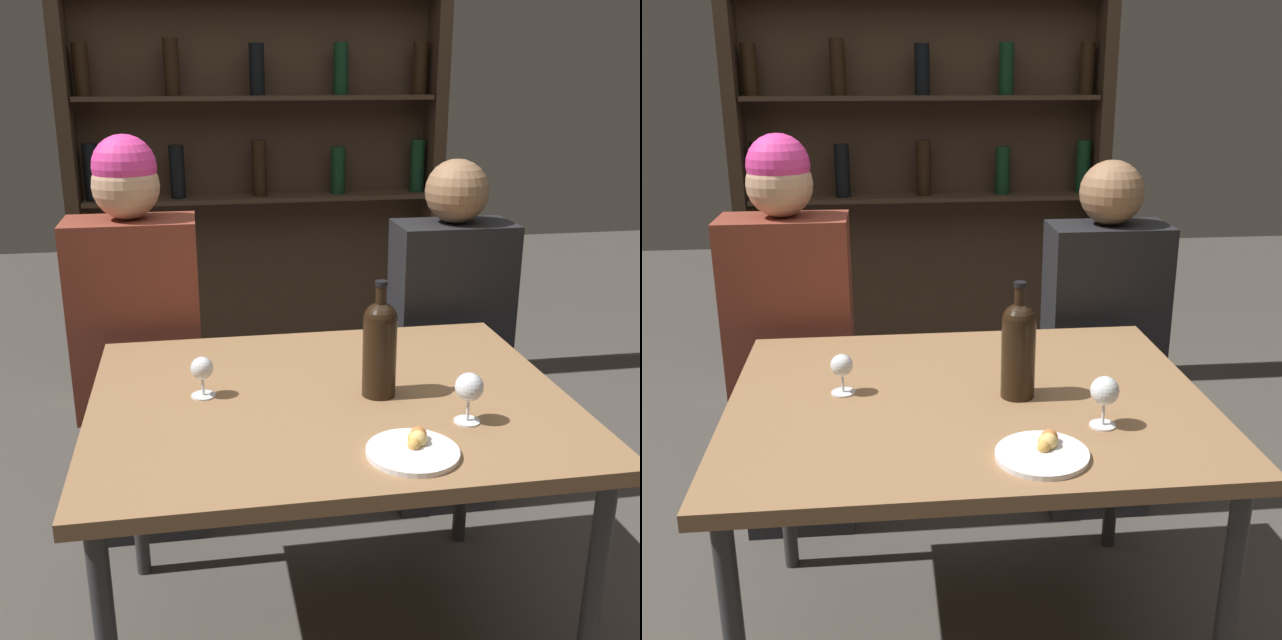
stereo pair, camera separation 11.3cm
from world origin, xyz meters
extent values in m
cube|color=olive|center=(0.00, 0.00, 0.74)|extent=(1.17, 0.93, 0.04)
cylinder|color=#2D2D30|center=(0.52, -0.41, 0.36)|extent=(0.04, 0.04, 0.72)
cylinder|color=#2D2D30|center=(-0.52, 0.41, 0.36)|extent=(0.04, 0.04, 0.72)
cylinder|color=#2D2D30|center=(0.52, 0.41, 0.36)|extent=(0.04, 0.04, 0.72)
cube|color=#38281C|center=(0.00, 1.91, 1.00)|extent=(1.66, 0.02, 2.00)
cube|color=#38281C|center=(-0.83, 1.81, 1.00)|extent=(0.06, 0.18, 2.00)
cube|color=#38281C|center=(0.83, 1.81, 1.00)|extent=(0.06, 0.18, 2.00)
cube|color=#38281C|center=(0.00, 1.81, 0.95)|extent=(1.58, 0.18, 0.02)
cylinder|color=black|center=(-0.74, 1.80, 1.09)|extent=(0.07, 0.07, 0.25)
cylinder|color=black|center=(-0.37, 1.81, 1.08)|extent=(0.07, 0.07, 0.24)
cylinder|color=black|center=(0.00, 1.81, 1.09)|extent=(0.07, 0.07, 0.25)
cylinder|color=black|center=(0.37, 1.81, 1.07)|extent=(0.07, 0.07, 0.22)
cylinder|color=black|center=(0.75, 1.81, 1.08)|extent=(0.07, 0.07, 0.24)
cube|color=#38281C|center=(0.00, 1.81, 1.40)|extent=(1.58, 0.18, 0.02)
cylinder|color=black|center=(-0.75, 1.81, 1.52)|extent=(0.07, 0.07, 0.22)
cylinder|color=black|center=(-0.37, 1.81, 1.53)|extent=(0.07, 0.07, 0.24)
cylinder|color=black|center=(0.00, 1.81, 1.52)|extent=(0.07, 0.07, 0.22)
cylinder|color=black|center=(0.38, 1.82, 1.52)|extent=(0.07, 0.07, 0.23)
cylinder|color=black|center=(0.75, 1.82, 1.52)|extent=(0.07, 0.07, 0.23)
cylinder|color=black|center=(0.12, -0.01, 0.85)|extent=(0.08, 0.08, 0.20)
sphere|color=black|center=(0.12, -0.01, 0.95)|extent=(0.08, 0.08, 0.08)
cylinder|color=black|center=(0.12, -0.01, 0.99)|extent=(0.03, 0.03, 0.08)
cylinder|color=black|center=(0.12, -0.01, 1.04)|extent=(0.03, 0.03, 0.01)
cylinder|color=silver|center=(-0.31, 0.05, 0.76)|extent=(0.06, 0.06, 0.00)
cylinder|color=silver|center=(-0.31, 0.05, 0.79)|extent=(0.01, 0.01, 0.06)
sphere|color=silver|center=(-0.31, 0.05, 0.83)|extent=(0.06, 0.06, 0.06)
cylinder|color=silver|center=(0.28, -0.20, 0.76)|extent=(0.06, 0.06, 0.00)
cylinder|color=silver|center=(0.28, -0.20, 0.79)|extent=(0.01, 0.01, 0.06)
sphere|color=silver|center=(0.28, -0.20, 0.84)|extent=(0.07, 0.07, 0.07)
cylinder|color=white|center=(0.12, -0.32, 0.76)|extent=(0.20, 0.20, 0.01)
sphere|color=#E5BC66|center=(0.14, -0.30, 0.78)|extent=(0.04, 0.04, 0.04)
sphere|color=gold|center=(0.12, -0.32, 0.78)|extent=(0.03, 0.03, 0.03)
sphere|color=#C67038|center=(0.14, -0.28, 0.78)|extent=(0.04, 0.04, 0.04)
sphere|color=gold|center=(0.13, -0.29, 0.78)|extent=(0.03, 0.03, 0.03)
cube|color=#26262B|center=(-0.50, 0.66, 0.23)|extent=(0.36, 0.22, 0.45)
cube|color=brown|center=(-0.50, 0.66, 0.77)|extent=(0.40, 0.22, 0.64)
sphere|color=tan|center=(-0.50, 0.66, 1.19)|extent=(0.20, 0.20, 0.20)
sphere|color=#EA3893|center=(-0.50, 0.66, 1.24)|extent=(0.19, 0.19, 0.19)
cube|color=#26262B|center=(0.54, 0.66, 0.23)|extent=(0.35, 0.22, 0.45)
cube|color=black|center=(0.54, 0.66, 0.74)|extent=(0.39, 0.22, 0.59)
sphere|color=#8C6647|center=(0.54, 0.66, 1.14)|extent=(0.21, 0.21, 0.21)
camera|label=1|loc=(-0.31, -1.66, 1.52)|focal=42.00mm
camera|label=2|loc=(-0.19, -1.68, 1.52)|focal=42.00mm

